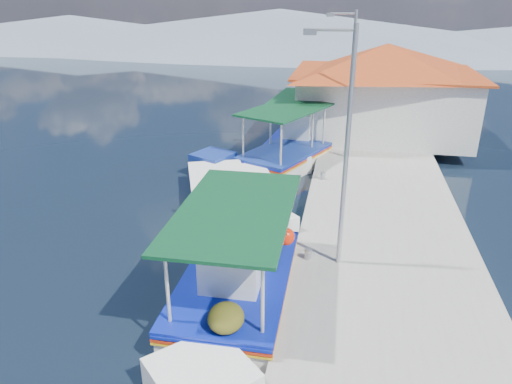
# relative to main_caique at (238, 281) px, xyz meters

# --- Properties ---
(ground) EXTENTS (160.00, 160.00, 0.00)m
(ground) POSITION_rel_main_caique_xyz_m (-2.21, -0.50, -0.55)
(ground) COLOR black
(ground) RESTS_ON ground
(quay) EXTENTS (5.00, 44.00, 0.50)m
(quay) POSITION_rel_main_caique_xyz_m (3.69, 5.50, -0.30)
(quay) COLOR #A5A29B
(quay) RESTS_ON ground
(bollards) EXTENTS (0.20, 17.20, 0.30)m
(bollards) POSITION_rel_main_caique_xyz_m (1.59, 4.75, 0.10)
(bollards) COLOR #A5A8AD
(bollards) RESTS_ON quay
(main_caique) EXTENTS (2.63, 8.66, 2.85)m
(main_caique) POSITION_rel_main_caique_xyz_m (0.00, 0.00, 0.00)
(main_caique) COLOR white
(main_caique) RESTS_ON ground
(caique_green_canopy) EXTENTS (4.36, 7.19, 2.94)m
(caique_green_canopy) POSITION_rel_main_caique_xyz_m (-0.23, 9.90, -0.11)
(caique_green_canopy) COLOR white
(caique_green_canopy) RESTS_ON ground
(caique_blue_hull) EXTENTS (3.65, 6.58, 1.25)m
(caique_blue_hull) POSITION_rel_main_caique_xyz_m (-2.09, 6.15, -0.21)
(caique_blue_hull) COLOR navy
(caique_blue_hull) RESTS_ON ground
(caique_far) EXTENTS (2.97, 8.24, 2.90)m
(caique_far) POSITION_rel_main_caique_xyz_m (0.17, 12.47, -0.01)
(caique_far) COLOR white
(caique_far) RESTS_ON ground
(harbor_building) EXTENTS (10.49, 10.49, 4.40)m
(harbor_building) POSITION_rel_main_caique_xyz_m (3.99, 14.50, 2.23)
(harbor_building) COLOR white
(harbor_building) RESTS_ON quay
(lamp_post_near) EXTENTS (1.21, 0.14, 6.00)m
(lamp_post_near) POSITION_rel_main_caique_xyz_m (2.30, 1.50, 3.30)
(lamp_post_near) COLOR #A5A8AD
(lamp_post_near) RESTS_ON quay
(lamp_post_far) EXTENTS (1.21, 0.14, 6.00)m
(lamp_post_far) POSITION_rel_main_caique_xyz_m (2.30, 10.50, 3.30)
(lamp_post_far) COLOR #A5A8AD
(lamp_post_far) RESTS_ON quay
(mountain_ridge) EXTENTS (171.40, 96.00, 5.50)m
(mountain_ridge) POSITION_rel_main_caique_xyz_m (4.34, 55.50, 1.49)
(mountain_ridge) COLOR slate
(mountain_ridge) RESTS_ON ground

